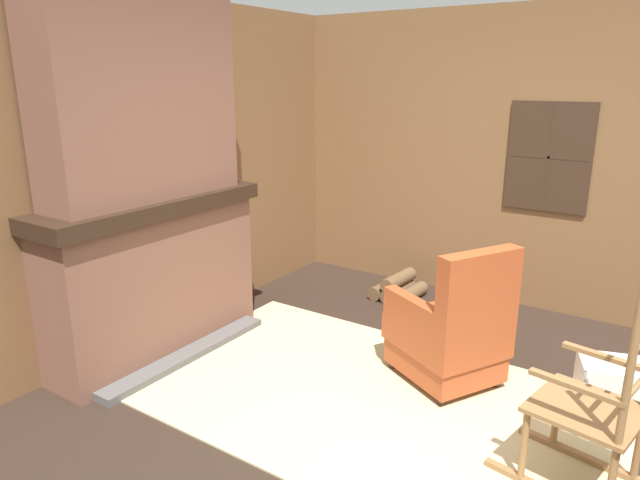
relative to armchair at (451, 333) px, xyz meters
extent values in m
plane|color=#2D2119|center=(0.20, -0.77, -0.36)|extent=(14.00, 14.00, 0.00)
cube|color=brown|center=(-2.27, -0.77, 0.94)|extent=(0.06, 5.49, 2.61)
cube|color=brown|center=(0.20, 1.71, 0.94)|extent=(5.49, 0.06, 2.61)
cube|color=#382619|center=(0.15, 1.67, 1.00)|extent=(0.68, 0.02, 0.92)
cube|color=silver|center=(0.15, 1.68, 1.00)|extent=(0.64, 0.01, 0.88)
cube|color=#382619|center=(0.15, 1.66, 1.00)|extent=(0.02, 0.02, 0.88)
cube|color=#382619|center=(0.15, 1.66, 1.00)|extent=(0.64, 0.02, 0.02)
cube|color=brown|center=(-2.02, -0.77, 0.18)|extent=(0.45, 1.66, 1.07)
cube|color=black|center=(-1.84, -0.77, 0.06)|extent=(0.08, 0.87, 0.60)
cube|color=#565451|center=(-1.72, -0.77, -0.33)|extent=(0.16, 1.50, 0.06)
cube|color=black|center=(-2.02, -0.77, 0.77)|extent=(0.55, 1.76, 0.11)
cube|color=brown|center=(-2.02, -0.77, 1.53)|extent=(0.39, 1.46, 1.40)
cube|color=#C6B789|center=(-0.35, -0.49, -0.35)|extent=(3.07, 1.88, 0.01)
cube|color=#A84723|center=(-0.04, 0.02, -0.18)|extent=(0.83, 0.80, 0.24)
cube|color=#A84723|center=(-0.04, 0.02, -0.03)|extent=(0.87, 0.84, 0.18)
cube|color=#A84723|center=(0.20, -0.11, 0.35)|extent=(0.38, 0.57, 0.57)
cube|color=#A84723|center=(-0.18, -0.19, 0.16)|extent=(0.58, 0.37, 0.20)
cube|color=#A84723|center=(0.06, 0.25, 0.16)|extent=(0.58, 0.37, 0.20)
cylinder|color=#332319|center=(-0.39, -0.05, -0.33)|extent=(0.07, 0.07, 0.06)
cylinder|color=#332319|center=(-0.17, 0.36, -0.33)|extent=(0.07, 0.07, 0.06)
cylinder|color=#332319|center=(0.08, -0.31, -0.33)|extent=(0.07, 0.07, 0.06)
cylinder|color=#332319|center=(0.31, 0.10, -0.33)|extent=(0.07, 0.07, 0.06)
cube|color=olive|center=(0.97, -0.40, -0.34)|extent=(0.79, 0.18, 0.04)
cylinder|color=olive|center=(0.70, -0.76, -0.13)|extent=(0.04, 0.04, 0.38)
cylinder|color=olive|center=(0.77, -0.36, -0.13)|extent=(0.04, 0.04, 0.38)
cylinder|color=olive|center=(1.18, -0.44, -0.13)|extent=(0.04, 0.04, 0.38)
cube|color=olive|center=(0.94, -0.60, 0.07)|extent=(0.57, 0.55, 0.02)
cylinder|color=olive|center=(1.11, -0.83, 0.47)|extent=(0.04, 0.04, 0.81)
cylinder|color=olive|center=(1.14, -0.64, 0.30)|extent=(0.10, 0.38, 0.03)
cube|color=olive|center=(0.90, -0.80, 0.28)|extent=(0.44, 0.12, 0.02)
cube|color=olive|center=(0.97, -0.40, 0.28)|extent=(0.44, 0.12, 0.02)
cylinder|color=brown|center=(-1.11, 1.22, -0.29)|extent=(0.16, 0.46, 0.13)
cylinder|color=brown|center=(-0.98, 1.21, -0.29)|extent=(0.16, 0.46, 0.13)
cylinder|color=brown|center=(-0.85, 1.20, -0.29)|extent=(0.16, 0.46, 0.13)
cylinder|color=brown|center=(-0.98, 1.21, -0.18)|extent=(0.16, 0.46, 0.13)
cube|color=white|center=(1.02, 0.19, -0.35)|extent=(0.55, 0.44, 0.01)
cube|color=white|center=(0.80, 0.11, -0.18)|extent=(0.11, 0.30, 0.35)
cube|color=white|center=(0.97, 0.33, -0.18)|extent=(0.46, 0.16, 0.35)
cube|color=white|center=(1.07, 0.05, -0.18)|extent=(0.46, 0.16, 0.35)
ellipsoid|color=white|center=(1.02, 0.19, -0.17)|extent=(0.44, 0.35, 0.21)
ellipsoid|color=#99B29E|center=(-2.06, -1.28, 0.88)|extent=(0.12, 0.12, 0.11)
cylinder|color=white|center=(-2.06, -1.28, 1.03)|extent=(0.07, 0.07, 0.20)
cube|color=gray|center=(-2.06, -0.62, 0.90)|extent=(0.14, 0.23, 0.15)
cube|color=silver|center=(-1.99, -0.62, 0.90)|extent=(0.01, 0.04, 0.02)
camera|label=1|loc=(1.23, -3.39, 1.65)|focal=32.00mm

